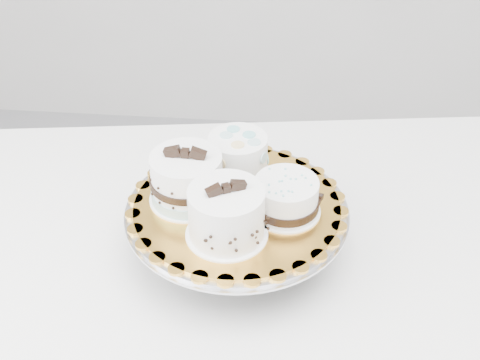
# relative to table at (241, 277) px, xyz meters

# --- Properties ---
(table) EXTENTS (1.27, 0.94, 0.75)m
(table) POSITION_rel_table_xyz_m (0.00, 0.00, 0.00)
(table) COLOR white
(table) RESTS_ON floor
(cake_stand) EXTENTS (0.36, 0.36, 0.10)m
(cake_stand) POSITION_rel_table_xyz_m (-0.00, -0.02, 0.15)
(cake_stand) COLOR gray
(cake_stand) RESTS_ON table
(cake_board) EXTENTS (0.40, 0.40, 0.00)m
(cake_board) POSITION_rel_table_xyz_m (-0.00, -0.02, 0.18)
(cake_board) COLOR orange
(cake_board) RESTS_ON cake_stand
(cake_swirl) EXTENTS (0.15, 0.15, 0.10)m
(cake_swirl) POSITION_rel_table_xyz_m (-0.01, -0.09, 0.22)
(cake_swirl) COLOR white
(cake_swirl) RESTS_ON cake_board
(cake_banded) EXTENTS (0.12, 0.12, 0.10)m
(cake_banded) POSITION_rel_table_xyz_m (-0.08, -0.01, 0.22)
(cake_banded) COLOR white
(cake_banded) RESTS_ON cake_board
(cake_dots) EXTENTS (0.12, 0.12, 0.07)m
(cake_dots) POSITION_rel_table_xyz_m (-0.01, 0.06, 0.22)
(cake_dots) COLOR white
(cake_dots) RESTS_ON cake_board
(cake_ribbon) EXTENTS (0.12, 0.12, 0.06)m
(cake_ribbon) POSITION_rel_table_xyz_m (0.07, -0.03, 0.21)
(cake_ribbon) COLOR white
(cake_ribbon) RESTS_ON cake_board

